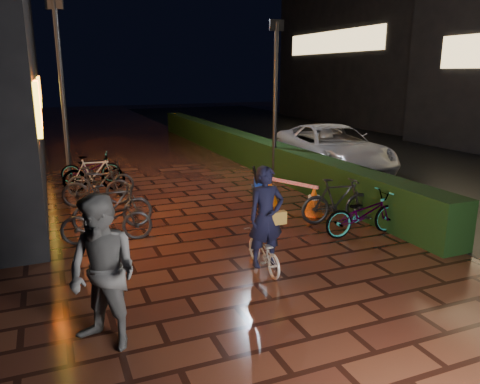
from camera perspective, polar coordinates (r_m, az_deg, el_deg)
name	(u,v)px	position (r m, az deg, el deg)	size (l,w,h in m)	color
ground	(246,244)	(9.05, 0.76, -6.36)	(80.00, 80.00, 0.00)	#381911
asphalt_road	(421,164)	(18.05, 21.24, 3.21)	(11.00, 60.00, 0.01)	black
hedge	(243,148)	(17.32, 0.38, 5.43)	(0.70, 20.00, 1.00)	black
bystander_person	(103,273)	(5.74, -16.38, -9.50)	(0.91, 0.71, 1.88)	#4F4F51
van	(332,148)	(15.79, 11.13, 5.24)	(2.51, 5.43, 1.51)	#B0B0B5
lamp_post_hedge	(275,95)	(14.07, 4.33, 11.73)	(0.44, 0.13, 4.65)	black
lamp_post_sf	(61,82)	(15.10, -20.93, 12.37)	(0.49, 0.28, 5.29)	black
cyclist	(265,233)	(7.68, 3.05, -4.99)	(0.65, 1.25, 1.78)	silver
traffic_barrier	(291,195)	(11.22, 6.21, -0.42)	(1.06, 1.70, 0.71)	#E95B0C
cart_assembly	(261,182)	(11.88, 2.62, 1.22)	(0.67, 0.57, 0.97)	black
parked_bikes_storefront	(99,186)	(12.05, -16.78, 0.67)	(2.06, 6.13, 1.00)	black
parked_bikes_hedge	(351,207)	(10.01, 13.39, -1.84)	(1.76, 1.57, 1.00)	black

